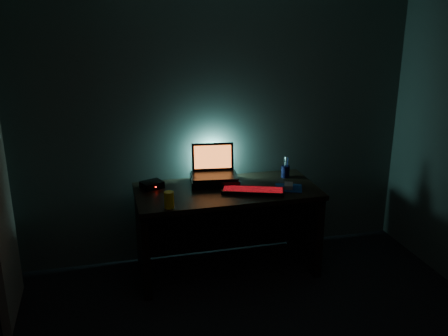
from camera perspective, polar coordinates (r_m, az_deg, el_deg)
name	(u,v)px	position (r m, az deg, el deg)	size (l,w,h in m)	color
room	(309,206)	(2.50, 9.69, -4.34)	(3.50, 4.00, 2.50)	black
desk	(225,215)	(4.26, 0.17, -5.42)	(1.50, 0.70, 0.75)	black
riser	(214,180)	(4.23, -1.11, -1.38)	(0.40, 0.30, 0.06)	black
laptop	(214,168)	(4.25, -1.19, -0.01)	(0.41, 0.33, 0.26)	black
keyboard	(253,191)	(4.04, 3.33, -2.61)	(0.52, 0.32, 0.03)	black
mousepad	(288,188)	(4.16, 7.38, -2.28)	(0.22, 0.20, 0.00)	navy
mouse	(289,186)	(4.16, 7.39, -2.03)	(0.07, 0.11, 0.03)	gray
pen_cup	(285,171)	(4.41, 7.03, -0.40)	(0.07, 0.07, 0.10)	black
juice_glass	(169,200)	(3.74, -6.29, -3.63)	(0.07, 0.07, 0.13)	yellow
router	(152,185)	(4.17, -8.24, -1.90)	(0.21, 0.19, 0.06)	black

